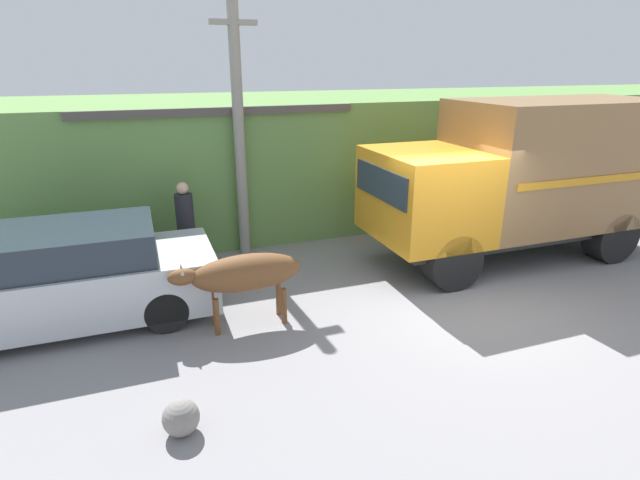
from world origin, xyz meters
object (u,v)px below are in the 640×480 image
Objects in this scene: cargo_truck at (528,174)px; roadside_rock at (181,418)px; brown_cow at (244,274)px; pedestrian_on_hill at (186,222)px; parked_suv at (70,278)px; utility_pole at (239,124)px.

cargo_truck is 8.13m from roadside_rock.
pedestrian_on_hill is at bearing 106.87° from brown_cow.
parked_suv is 2.52× the size of pedestrian_on_hill.
roadside_rock is (-1.86, -5.33, -2.54)m from utility_pole.
pedestrian_on_hill reaches higher than brown_cow.
roadside_rock is (1.33, -3.23, -0.55)m from parked_suv.
brown_cow is 4.89× the size of roadside_rock.
brown_cow is 2.75m from parked_suv.
utility_pole is (1.24, 0.45, 1.78)m from pedestrian_on_hill.
brown_cow is 2.58m from roadside_rock.
pedestrian_on_hill is at bearing -160.23° from utility_pole.
utility_pole is 12.72× the size of roadside_rock.
pedestrian_on_hill is 4.26× the size of roadside_rock.
brown_cow is at bearing 74.24° from pedestrian_on_hill.
cargo_truck is at bearing 0.47° from parked_suv.
pedestrian_on_hill is (1.95, 1.66, 0.21)m from parked_suv.
roadside_rock is (-0.62, -4.88, -0.76)m from pedestrian_on_hill.
parked_suv is 10.73× the size of roadside_rock.
parked_suv is 3.53m from roadside_rock.
cargo_truck is 5.96m from utility_pole.
brown_cow is at bearing -21.39° from parked_suv.
utility_pole is at bearing 171.62° from pedestrian_on_hill.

